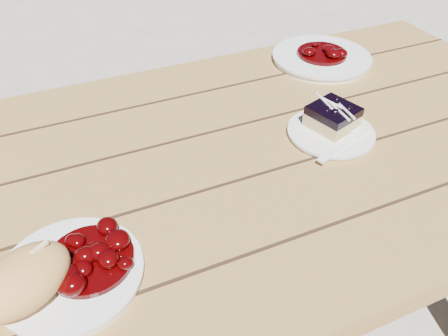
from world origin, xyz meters
name	(u,v)px	position (x,y,z in m)	size (l,w,h in m)	color
picnic_table	(132,241)	(0.00, 0.00, 0.59)	(2.00, 1.55, 0.75)	olive
main_plate	(71,275)	(-0.11, -0.18, 0.76)	(0.20, 0.20, 0.02)	white
goulash_stew	(88,253)	(-0.08, -0.17, 0.79)	(0.13, 0.13, 0.04)	#390202
bread_roll	(23,280)	(-0.17, -0.20, 0.80)	(0.14, 0.09, 0.07)	#DDA355
dessert_plate	(331,133)	(0.44, -0.03, 0.76)	(0.17, 0.17, 0.01)	white
blueberry_cake	(333,116)	(0.45, -0.01, 0.78)	(0.11, 0.11, 0.05)	tan
fork_dessert	(339,147)	(0.42, -0.08, 0.76)	(0.03, 0.16, 0.01)	white
second_plate	(321,58)	(0.60, 0.27, 0.76)	(0.25, 0.25, 0.02)	white
second_stew	(323,48)	(0.60, 0.27, 0.79)	(0.13, 0.13, 0.04)	#390202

